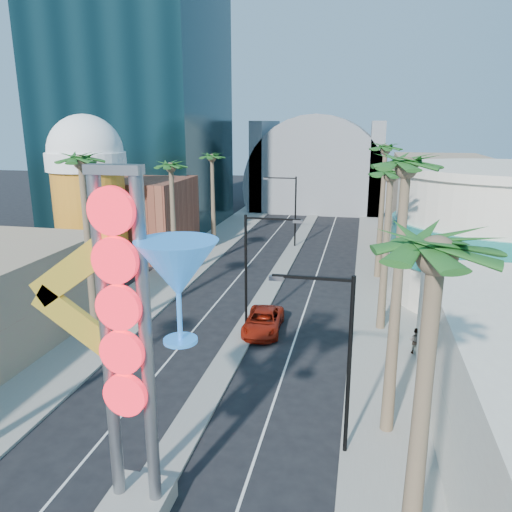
{
  "coord_description": "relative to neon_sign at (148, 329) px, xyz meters",
  "views": [
    {
      "loc": [
        7.4,
        -10.9,
        13.77
      ],
      "look_at": [
        0.31,
        21.74,
        4.8
      ],
      "focal_mm": 35.0,
      "sensor_mm": 36.0,
      "label": 1
    }
  ],
  "objects": [
    {
      "name": "beer_mug",
      "position": [
        -17.82,
        27.04,
        0.54
      ],
      "size": [
        7.0,
        7.0,
        14.5
      ],
      "color": "orange",
      "rests_on": "ground"
    },
    {
      "name": "palm_1",
      "position": [
        -9.82,
        13.04,
        3.52
      ],
      "size": [
        2.4,
        2.4,
        12.7
      ],
      "color": "brown",
      "rests_on": "ground"
    },
    {
      "name": "canopy",
      "position": [
        -0.82,
        69.04,
        -3.0
      ],
      "size": [
        22.0,
        16.0,
        22.0
      ],
      "color": "slate",
      "rests_on": "ground"
    },
    {
      "name": "red_pickup",
      "position": [
        0.38,
        17.0,
        -6.59
      ],
      "size": [
        2.63,
        5.3,
        1.44
      ],
      "primitive_type": "imported",
      "rotation": [
        0.0,
        0.0,
        0.05
      ],
      "color": "#A21E0C",
      "rests_on": "ground"
    },
    {
      "name": "streetlight_0",
      "position": [
        -0.27,
        17.04,
        -2.43
      ],
      "size": [
        3.79,
        0.25,
        8.0
      ],
      "color": "black",
      "rests_on": "ground"
    },
    {
      "name": "filler_east",
      "position": [
        15.18,
        45.04,
        -2.31
      ],
      "size": [
        10.0,
        20.0,
        10.0
      ],
      "primitive_type": "cube",
      "color": "tan",
      "rests_on": "ground"
    },
    {
      "name": "palm_3",
      "position": [
        -9.82,
        39.04,
        2.17
      ],
      "size": [
        2.4,
        2.4,
        11.2
      ],
      "color": "brown",
      "rests_on": "ground"
    },
    {
      "name": "palm_5",
      "position": [
        8.18,
        7.04,
        3.96
      ],
      "size": [
        2.4,
        2.4,
        13.2
      ],
      "color": "brown",
      "rests_on": "ground"
    },
    {
      "name": "palm_2",
      "position": [
        -9.82,
        27.04,
        2.17
      ],
      "size": [
        2.4,
        2.4,
        11.2
      ],
      "color": "brown",
      "rests_on": "ground"
    },
    {
      "name": "brick_filler_west",
      "position": [
        -16.82,
        35.04,
        -3.31
      ],
      "size": [
        10.0,
        10.0,
        8.0
      ],
      "primitive_type": "cube",
      "color": "brown",
      "rests_on": "ground"
    },
    {
      "name": "palm_4",
      "position": [
        8.18,
        -2.96,
        3.07
      ],
      "size": [
        2.4,
        2.4,
        12.2
      ],
      "color": "brown",
      "rests_on": "ground"
    },
    {
      "name": "streetlight_1",
      "position": [
        -1.36,
        41.04,
        -2.43
      ],
      "size": [
        3.79,
        0.25,
        8.0
      ],
      "color": "black",
      "rests_on": "ground"
    },
    {
      "name": "palm_6",
      "position": [
        8.18,
        19.04,
        2.62
      ],
      "size": [
        2.4,
        2.4,
        11.7
      ],
      "color": "brown",
      "rests_on": "ground"
    },
    {
      "name": "median",
      "position": [
        -0.82,
        35.04,
        -7.23
      ],
      "size": [
        1.6,
        84.0,
        0.15
      ],
      "primitive_type": "cube",
      "color": "gray",
      "rests_on": "ground"
    },
    {
      "name": "hotel_tower",
      "position": [
        -22.82,
        49.04,
        17.69
      ],
      "size": [
        20.0,
        20.0,
        50.0
      ],
      "primitive_type": "cube",
      "color": "black",
      "rests_on": "ground"
    },
    {
      "name": "sidewalk_east",
      "position": [
        8.68,
        32.04,
        -7.23
      ],
      "size": [
        5.0,
        100.0,
        0.15
      ],
      "primitive_type": "cube",
      "color": "gray",
      "rests_on": "ground"
    },
    {
      "name": "neon_sign",
      "position": [
        0.0,
        0.0,
        0.0
      ],
      "size": [
        6.53,
        2.6,
        12.55
      ],
      "color": "gray",
      "rests_on": "ground"
    },
    {
      "name": "sidewalk_west",
      "position": [
        -10.32,
        32.04,
        -7.23
      ],
      "size": [
        5.0,
        100.0,
        0.15
      ],
      "primitive_type": "cube",
      "color": "gray",
      "rests_on": "ground"
    },
    {
      "name": "turquoise_building",
      "position": [
        17.18,
        27.04,
        -2.06
      ],
      "size": [
        16.6,
        16.6,
        10.6
      ],
      "color": "beige",
      "rests_on": "ground"
    },
    {
      "name": "streetlight_2",
      "position": [
        5.91,
        5.04,
        -2.47
      ],
      "size": [
        3.45,
        0.25,
        8.0
      ],
      "color": "black",
      "rests_on": "ground"
    },
    {
      "name": "pedestrian_b",
      "position": [
        10.13,
        15.39,
        -6.34
      ],
      "size": [
        0.98,
        0.88,
        1.64
      ],
      "primitive_type": "imported",
      "rotation": [
        0.0,
        0.0,
        2.74
      ],
      "color": "gray",
      "rests_on": "sidewalk_east"
    },
    {
      "name": "palm_7",
      "position": [
        8.18,
        31.04,
        3.52
      ],
      "size": [
        2.4,
        2.4,
        12.7
      ],
      "color": "brown",
      "rests_on": "ground"
    }
  ]
}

